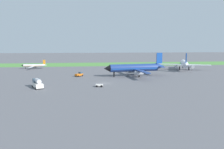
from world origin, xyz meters
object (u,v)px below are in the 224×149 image
object	(u,v)px
airplane_parked_jet_far	(184,64)
airplane_taxiing_turboprop	(34,65)
airplane_midfield_jet	(135,68)
fuel_truck_midfield	(37,83)
pushback_tug_near_gate	(79,74)
baggage_cart_by_runway	(99,85)

from	to	relation	value
airplane_parked_jet_far	airplane_taxiing_turboprop	bearing A→B (deg)	100.66
airplane_midfield_jet	fuel_truck_midfield	distance (m)	44.86
airplane_taxiing_turboprop	pushback_tug_near_gate	world-z (taller)	airplane_taxiing_turboprop
airplane_taxiing_turboprop	airplane_parked_jet_far	size ratio (longest dim) A/B	0.65
airplane_midfield_jet	airplane_taxiing_turboprop	world-z (taller)	airplane_midfield_jet
fuel_truck_midfield	baggage_cart_by_runway	distance (m)	20.92
airplane_midfield_jet	fuel_truck_midfield	size ratio (longest dim) A/B	4.39
airplane_taxiing_turboprop	airplane_midfield_jet	bearing A→B (deg)	148.62
airplane_midfield_jet	fuel_truck_midfield	bearing A→B (deg)	23.16
airplane_taxiing_turboprop	baggage_cart_by_runway	world-z (taller)	airplane_taxiing_turboprop
airplane_parked_jet_far	pushback_tug_near_gate	world-z (taller)	airplane_parked_jet_far
airplane_parked_jet_far	baggage_cart_by_runway	bearing A→B (deg)	151.65
airplane_midfield_jet	pushback_tug_near_gate	xyz separation A→B (m)	(-25.73, 2.29, -2.95)
airplane_parked_jet_far	baggage_cart_by_runway	xyz separation A→B (m)	(-51.07, -43.49, -3.06)
airplane_taxiing_turboprop	baggage_cart_by_runway	bearing A→B (deg)	124.07
airplane_taxiing_turboprop	airplane_parked_jet_far	distance (m)	89.03
pushback_tug_near_gate	fuel_truck_midfield	xyz separation A→B (m)	(-12.94, -24.91, 0.67)
pushback_tug_near_gate	baggage_cart_by_runway	bearing A→B (deg)	-116.62
airplane_taxiing_turboprop	fuel_truck_midfield	world-z (taller)	airplane_taxiing_turboprop
pushback_tug_near_gate	baggage_cart_by_runway	xyz separation A→B (m)	(7.95, -25.40, -0.34)
airplane_midfield_jet	airplane_taxiing_turboprop	xyz separation A→B (m)	(-54.21, 36.73, -1.91)
fuel_truck_midfield	baggage_cart_by_runway	size ratio (longest dim) A/B	2.63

